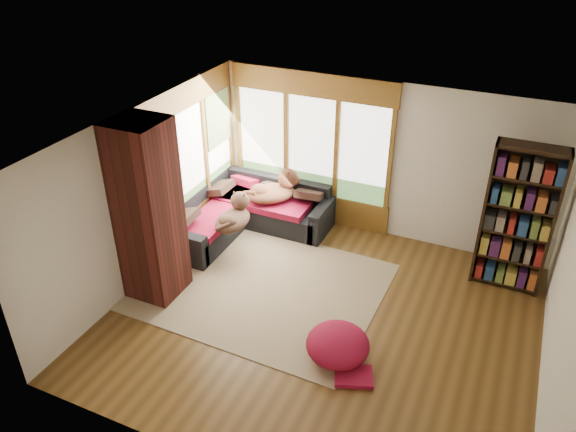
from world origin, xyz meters
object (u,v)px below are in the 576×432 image
Objects in this scene: sectional_sofa at (251,213)px; dog_brindle at (234,211)px; brick_chimney at (148,212)px; bookshelf at (517,219)px; dog_tan at (275,185)px; area_rug at (255,284)px; pouf at (338,344)px.

dog_brindle is (0.11, -0.73, 0.44)m from sectional_sofa.
brick_chimney is 1.19× the size of bookshelf.
dog_brindle is at bearing -167.53° from bookshelf.
dog_brindle is at bearing -144.33° from dog_tan.
bookshelf is (4.09, 0.15, 0.79)m from sectional_sofa.
area_rug is at bearing -59.00° from sectional_sofa.
area_rug is 3.82m from bookshelf.
area_rug is 1.87m from dog_tan.
dog_tan is 1.02m from dog_brindle.
sectional_sofa is at bearing 119.32° from area_rug.
dog_tan is at bearing 128.91° from pouf.
sectional_sofa is 0.61× the size of area_rug.
brick_chimney is at bearing -154.14° from bookshelf.
dog_tan is (-2.06, 2.55, 0.55)m from pouf.
sectional_sofa is (0.45, 2.05, -1.00)m from brick_chimney.
brick_chimney reaches higher than pouf.
sectional_sofa is 2.79× the size of dog_brindle.
bookshelf is at bearing -79.24° from dog_brindle.
dog_brindle is (0.55, 1.32, -0.55)m from brick_chimney.
area_rug is 4.57× the size of dog_brindle.
brick_chimney is 1.53m from dog_brindle.
brick_chimney is at bearing -150.19° from dog_tan.
dog_tan reaches higher than pouf.
bookshelf reaches higher than dog_brindle.
brick_chimney reaches higher than dog_brindle.
dog_tan is at bearing 40.59° from sectional_sofa.
dog_brindle is (-2.28, 1.55, 0.52)m from pouf.
bookshelf is at bearing 54.96° from pouf.
sectional_sofa is 2.27× the size of dog_tan.
bookshelf reaches higher than dog_tan.
bookshelf is (4.54, 2.20, -0.20)m from brick_chimney.
area_rug is 3.71× the size of dog_tan.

